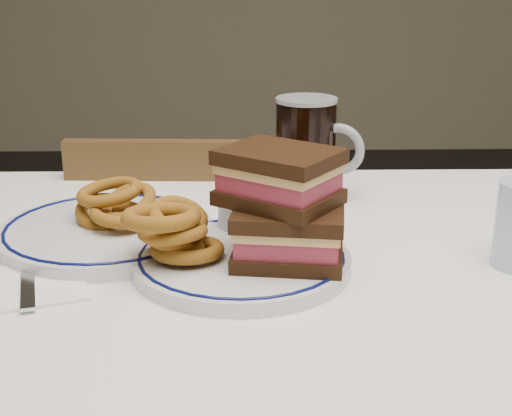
{
  "coord_description": "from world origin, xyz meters",
  "views": [
    {
      "loc": [
        -0.13,
        -0.8,
        1.1
      ],
      "look_at": [
        -0.11,
        -0.01,
        0.83
      ],
      "focal_mm": 50.0,
      "sensor_mm": 36.0,
      "label": 1
    }
  ],
  "objects_px": {
    "main_plate": "(242,260)",
    "chair_far": "(188,310)",
    "reuben_sandwich": "(284,206)",
    "far_plate": "(107,231)",
    "beer_mug": "(308,147)"
  },
  "relations": [
    {
      "from": "main_plate",
      "to": "chair_far",
      "type": "bearing_deg",
      "value": 102.81
    },
    {
      "from": "reuben_sandwich",
      "to": "far_plate",
      "type": "height_order",
      "value": "reuben_sandwich"
    },
    {
      "from": "chair_far",
      "to": "main_plate",
      "type": "relative_size",
      "value": 3.08
    },
    {
      "from": "main_plate",
      "to": "beer_mug",
      "type": "xyz_separation_m",
      "value": [
        0.1,
        0.28,
        0.07
      ]
    },
    {
      "from": "reuben_sandwich",
      "to": "chair_far",
      "type": "bearing_deg",
      "value": 107.86
    },
    {
      "from": "reuben_sandwich",
      "to": "beer_mug",
      "type": "xyz_separation_m",
      "value": [
        0.05,
        0.29,
        -0.0
      ]
    },
    {
      "from": "beer_mug",
      "to": "far_plate",
      "type": "bearing_deg",
      "value": -147.84
    },
    {
      "from": "main_plate",
      "to": "reuben_sandwich",
      "type": "height_order",
      "value": "reuben_sandwich"
    },
    {
      "from": "chair_far",
      "to": "main_plate",
      "type": "xyz_separation_m",
      "value": [
        0.11,
        -0.48,
        0.32
      ]
    },
    {
      "from": "main_plate",
      "to": "beer_mug",
      "type": "bearing_deg",
      "value": 69.67
    },
    {
      "from": "reuben_sandwich",
      "to": "far_plate",
      "type": "bearing_deg",
      "value": 154.11
    },
    {
      "from": "chair_far",
      "to": "beer_mug",
      "type": "relative_size",
      "value": 5.18
    },
    {
      "from": "chair_far",
      "to": "main_plate",
      "type": "distance_m",
      "value": 0.59
    },
    {
      "from": "beer_mug",
      "to": "far_plate",
      "type": "relative_size",
      "value": 0.55
    },
    {
      "from": "reuben_sandwich",
      "to": "main_plate",
      "type": "bearing_deg",
      "value": 166.43
    }
  ]
}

